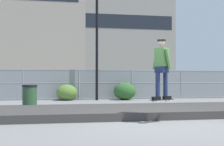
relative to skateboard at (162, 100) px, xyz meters
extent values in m
plane|color=slate|center=(-0.14, -0.08, -0.65)|extent=(120.00, 120.00, 0.00)
cube|color=#3D3A38|center=(-0.14, 2.05, -0.53)|extent=(12.92, 3.36, 0.25)
cube|color=black|center=(0.00, 0.00, 0.00)|extent=(0.80, 0.54, 0.02)
cylinder|color=silver|center=(0.19, 0.20, -0.03)|extent=(0.06, 0.05, 0.05)
cylinder|color=silver|center=(0.27, 0.04, -0.03)|extent=(0.06, 0.05, 0.05)
cylinder|color=silver|center=(-0.27, -0.04, -0.03)|extent=(0.06, 0.05, 0.05)
cylinder|color=silver|center=(-0.19, -0.20, -0.03)|extent=(0.06, 0.05, 0.05)
cube|color=#99999E|center=(0.23, 0.12, -0.01)|extent=(0.11, 0.15, 0.01)
cube|color=#99999E|center=(-0.23, -0.12, -0.01)|extent=(0.11, 0.15, 0.01)
cube|color=black|center=(0.20, 0.10, 0.06)|extent=(0.30, 0.22, 0.09)
cube|color=black|center=(-0.20, -0.10, 0.06)|extent=(0.30, 0.22, 0.09)
cylinder|color=#1E284C|center=(0.14, 0.07, 0.44)|extent=(0.13, 0.13, 0.68)
cylinder|color=#1E284C|center=(-0.14, -0.07, 0.44)|extent=(0.13, 0.13, 0.68)
cube|color=#1E284C|center=(0.00, 0.00, 0.87)|extent=(0.37, 0.41, 0.18)
cube|color=#4C7F3F|center=(0.00, 0.00, 1.23)|extent=(0.37, 0.44, 0.54)
cylinder|color=#4C7F3F|center=(-0.11, 0.22, 1.17)|extent=(0.25, 0.18, 0.58)
cylinder|color=#4C7F3F|center=(0.11, -0.22, 1.17)|extent=(0.25, 0.18, 0.58)
sphere|color=tan|center=(0.00, 0.00, 1.66)|extent=(0.21, 0.21, 0.21)
cylinder|color=black|center=(0.00, 0.00, 1.72)|extent=(0.24, 0.24, 0.05)
cylinder|color=gray|center=(-5.16, 9.90, 0.27)|extent=(0.06, 0.06, 1.85)
cylinder|color=gray|center=(-1.81, 9.90, 0.27)|extent=(0.06, 0.06, 1.85)
cylinder|color=gray|center=(1.53, 9.90, 0.27)|extent=(0.06, 0.06, 1.85)
cylinder|color=gray|center=(4.87, 9.90, 0.27)|extent=(0.06, 0.06, 1.85)
cylinder|color=gray|center=(-0.14, 9.90, 1.16)|extent=(16.72, 0.04, 0.04)
cylinder|color=gray|center=(-0.14, 9.90, 0.36)|extent=(16.72, 0.04, 0.04)
cylinder|color=gray|center=(-0.14, 9.90, -0.59)|extent=(16.72, 0.04, 0.04)
cube|color=gray|center=(-0.14, 9.90, 0.27)|extent=(16.72, 0.01, 1.85)
cylinder|color=black|center=(-0.80, 9.18, 2.62)|extent=(0.16, 0.16, 6.56)
cube|color=#B7BABF|center=(-5.34, 12.99, 0.02)|extent=(4.43, 1.87, 0.70)
cube|color=#23282D|center=(-5.54, 12.99, 0.69)|extent=(2.23, 1.64, 0.64)
cylinder|color=black|center=(-3.96, 13.82, -0.33)|extent=(0.64, 0.25, 0.64)
cylinder|color=black|center=(-3.99, 12.11, -0.33)|extent=(0.64, 0.25, 0.64)
cylinder|color=black|center=(-6.69, 13.87, -0.33)|extent=(0.64, 0.25, 0.64)
cylinder|color=black|center=(-6.71, 12.16, -0.33)|extent=(0.64, 0.25, 0.64)
cube|color=black|center=(0.02, 13.12, 0.02)|extent=(4.41, 1.83, 0.70)
cube|color=#23282D|center=(-0.18, 13.12, 0.69)|extent=(2.21, 1.62, 0.64)
cylinder|color=black|center=(1.39, 13.97, -0.33)|extent=(0.64, 0.24, 0.64)
cylinder|color=black|center=(1.38, 12.26, -0.33)|extent=(0.64, 0.24, 0.64)
cylinder|color=black|center=(-1.34, 13.99, -0.33)|extent=(0.64, 0.24, 0.64)
cylinder|color=black|center=(-1.35, 12.28, -0.33)|extent=(0.64, 0.24, 0.64)
cube|color=silver|center=(5.35, 13.10, 0.02)|extent=(4.49, 2.03, 0.70)
cube|color=#23282D|center=(5.15, 13.08, 0.69)|extent=(2.28, 1.71, 0.64)
cylinder|color=black|center=(6.66, 14.02, -0.33)|extent=(0.65, 0.27, 0.64)
cylinder|color=black|center=(6.75, 12.31, -0.33)|extent=(0.65, 0.27, 0.64)
cylinder|color=black|center=(3.94, 13.88, -0.33)|extent=(0.65, 0.27, 0.64)
cylinder|color=black|center=(4.03, 12.17, -0.33)|extent=(0.65, 0.27, 0.64)
cube|color=#9E9384|center=(-14.07, 47.96, 12.13)|extent=(30.30, 12.29, 25.56)
cube|color=gray|center=(8.12, 47.06, 8.68)|extent=(19.21, 10.03, 18.67)
cube|color=#1E232B|center=(8.12, 42.03, 10.92)|extent=(17.67, 0.04, 2.50)
ellipsoid|color=#567A33|center=(-2.57, 9.31, -0.18)|extent=(1.22, 1.00, 0.94)
ellipsoid|color=#2D5B28|center=(0.91, 9.12, -0.13)|extent=(1.36, 1.11, 1.05)
cylinder|color=#2D5133|center=(-4.10, 3.87, -0.18)|extent=(0.56, 0.56, 0.95)
cylinder|color=black|center=(-4.10, 3.87, 0.34)|extent=(0.59, 0.59, 0.08)
camera|label=1|loc=(-2.82, -7.92, 0.59)|focal=46.13mm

